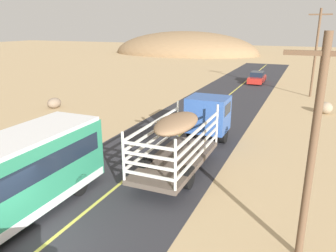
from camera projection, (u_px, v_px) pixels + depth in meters
ground_plane at (38, 251)px, 11.03m from camera, size 240.00×240.00×0.00m
road_surface at (37, 251)px, 11.03m from camera, size 8.00×120.00×0.02m
road_centre_line at (37, 251)px, 11.02m from camera, size 0.16×117.60×0.00m
livestock_truck at (197, 123)px, 19.13m from camera, size 2.53×9.70×3.02m
car_far at (257, 78)px, 42.60m from camera, size 1.80×4.40×1.46m
power_pole_near at (313, 146)px, 9.72m from camera, size 2.20×0.24×7.13m
power_pole_mid at (316, 51)px, 33.43m from camera, size 2.20×0.24×8.85m
boulder_near_shoulder at (326, 108)px, 28.00m from camera, size 1.13×1.15×1.02m
boulder_mid_field at (54, 103)px, 29.92m from camera, size 1.06×1.38×0.94m
distant_hill at (185, 54)px, 86.65m from camera, size 38.51×24.63×11.45m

